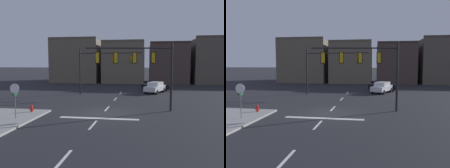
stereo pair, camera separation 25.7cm
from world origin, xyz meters
TOP-DOWN VIEW (x-y plane):
  - ground_plane at (0.00, 0.00)m, footprint 400.00×400.00m
  - stop_bar_paint at (0.00, -2.00)m, footprint 6.40×0.50m
  - lane_centreline at (0.00, 2.00)m, footprint 0.16×26.40m
  - signal_mast_near_side at (3.21, 1.31)m, footprint 7.72×1.27m
  - signal_mast_far_side at (-2.56, 11.38)m, footprint 8.74×1.06m
  - stop_sign at (-6.19, -3.52)m, footprint 0.76×0.64m
  - car_lot_nearside at (5.02, 14.62)m, footprint 3.38×4.75m
  - car_lot_middle at (5.17, 17.43)m, footprint 4.59×2.29m
  - fire_hydrant at (-6.14, -1.11)m, footprint 0.40×0.30m
  - building_row at (4.04, 33.78)m, footprint 47.37×13.46m

SIDE VIEW (x-z plane):
  - ground_plane at x=0.00m, z-range 0.00..0.00m
  - lane_centreline at x=0.00m, z-range 0.00..0.01m
  - stop_bar_paint at x=0.00m, z-range 0.00..0.01m
  - fire_hydrant at x=-6.14m, z-range -0.05..0.70m
  - car_lot_nearside at x=5.02m, z-range 0.05..1.66m
  - car_lot_middle at x=5.17m, z-range 0.05..1.66m
  - stop_sign at x=-6.19m, z-range 0.73..3.56m
  - building_row at x=4.04m, z-range -0.65..9.29m
  - signal_mast_far_side at x=-2.56m, z-range 1.21..7.59m
  - signal_mast_near_side at x=3.21m, z-range 1.27..7.59m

